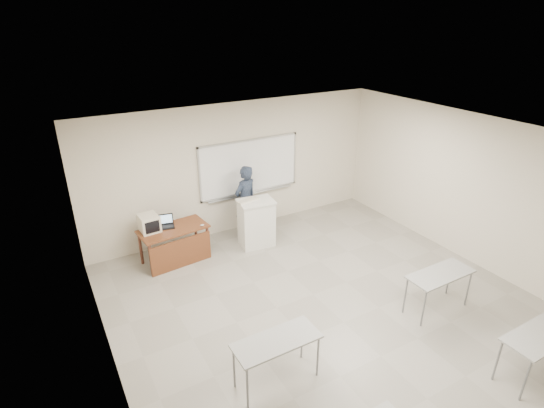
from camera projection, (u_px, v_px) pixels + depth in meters
floor at (344, 323)px, 7.08m from camera, size 7.00×8.00×0.01m
whiteboard at (250, 167)px, 9.75m from camera, size 2.48×0.10×1.31m
student_desks at (410, 340)px, 5.74m from camera, size 4.40×2.20×0.73m
instructor_desk at (176, 240)px, 8.57m from camera, size 1.36×0.68×0.75m
podium at (256, 223)px, 9.26m from camera, size 0.76×0.55×1.06m
crt_monitor at (149, 223)px, 8.40m from camera, size 0.37×0.42×0.35m
laptop at (166, 224)px, 8.62m from camera, size 0.31×0.29×0.23m
mouse at (202, 225)px, 8.65m from camera, size 0.10×0.08×0.03m
keyboard at (248, 200)px, 9.03m from camera, size 0.52×0.25×0.03m
presenter at (245, 201)px, 9.60m from camera, size 0.70×0.56×1.67m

